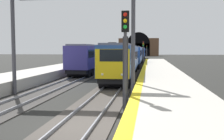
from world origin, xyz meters
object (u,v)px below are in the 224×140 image
(railway_signal_far, at_px, (147,50))
(overhead_signal_gantry, at_px, (71,14))
(train_adjacent_platform, at_px, (105,55))
(railway_signal_mid, at_px, (143,51))
(railway_signal_near, at_px, (125,52))
(train_main_approaching, at_px, (137,54))

(railway_signal_far, distance_m, overhead_signal_gantry, 94.58)
(train_adjacent_platform, relative_size, railway_signal_mid, 7.97)
(train_adjacent_platform, height_order, railway_signal_near, railway_signal_near)
(railway_signal_mid, height_order, railway_signal_far, railway_signal_far)
(railway_signal_near, bearing_deg, overhead_signal_gantry, -139.64)
(train_adjacent_platform, xyz_separation_m, railway_signal_near, (-34.36, -6.75, 0.90))
(train_main_approaching, xyz_separation_m, overhead_signal_gantry, (-44.46, 2.48, 3.61))
(railway_signal_far, relative_size, overhead_signal_gantry, 0.55)
(overhead_signal_gantry, bearing_deg, railway_signal_far, -2.59)
(train_main_approaching, xyz_separation_m, train_adjacent_platform, (-15.14, 4.96, 0.07))
(railway_signal_mid, bearing_deg, railway_signal_far, -180.00)
(train_adjacent_platform, bearing_deg, train_main_approaching, -17.34)
(train_adjacent_platform, bearing_deg, railway_signal_far, -5.13)
(train_main_approaching, distance_m, railway_signal_near, 49.54)
(railway_signal_mid, distance_m, railway_signal_far, 61.53)
(train_adjacent_platform, height_order, overhead_signal_gantry, overhead_signal_gantry)
(railway_signal_near, xyz_separation_m, overhead_signal_gantry, (5.03, 4.28, 2.64))
(railway_signal_near, xyz_separation_m, railway_signal_far, (99.47, 0.00, -0.12))
(railway_signal_mid, distance_m, overhead_signal_gantry, 33.31)
(train_adjacent_platform, bearing_deg, railway_signal_mid, -61.24)
(railway_signal_mid, xyz_separation_m, railway_signal_far, (61.53, 0.00, 0.10))
(railway_signal_near, bearing_deg, train_main_approaching, -177.92)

